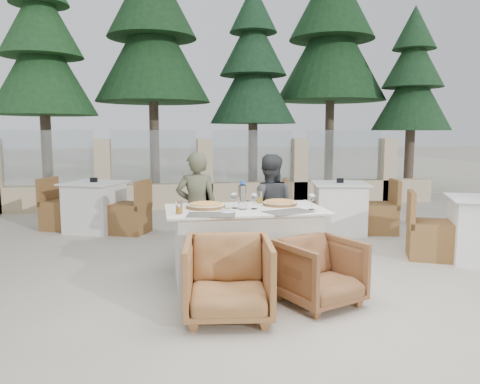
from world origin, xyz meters
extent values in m
plane|color=#BBB29F|center=(0.00, 0.00, 0.00)|extent=(80.00, 80.00, 0.00)
cube|color=beige|center=(0.00, 14.00, 0.01)|extent=(30.00, 16.00, 0.01)
cone|color=#204C23|center=(-3.50, 7.00, 2.75)|extent=(2.42, 2.42, 5.50)
cone|color=#1B411F|center=(-1.00, 7.50, 3.25)|extent=(2.86, 2.86, 6.50)
cone|color=#1B4023|center=(1.50, 7.20, 2.50)|extent=(2.20, 2.20, 5.00)
cone|color=#1B411F|center=(3.80, 7.80, 3.40)|extent=(2.99, 2.99, 6.80)
cone|color=#1E4323|center=(5.50, 6.50, 2.25)|extent=(1.98, 1.98, 4.50)
cube|color=#535047|center=(-0.48, -0.37, 0.77)|extent=(0.50, 0.38, 0.00)
cube|color=#58534B|center=(0.28, -0.35, 0.77)|extent=(0.53, 0.44, 0.00)
cylinder|color=orange|center=(-0.48, 0.04, 0.80)|extent=(0.40, 0.40, 0.05)
cylinder|color=#D55C1D|center=(0.31, 0.08, 0.79)|extent=(0.47, 0.47, 0.05)
cylinder|color=silver|center=(-0.13, -0.11, 0.91)|extent=(0.10, 0.10, 0.29)
cylinder|color=gold|center=(-0.77, -0.26, 0.84)|extent=(0.08, 0.08, 0.13)
cylinder|color=yellow|center=(0.13, 0.25, 0.84)|extent=(0.07, 0.07, 0.13)
imported|color=olive|center=(-0.34, 0.78, 0.30)|extent=(0.84, 0.85, 0.60)
imported|color=#996337|center=(0.42, 0.85, 0.31)|extent=(0.84, 0.85, 0.61)
imported|color=#9C6839|center=(-0.41, -0.96, 0.34)|extent=(0.80, 0.82, 0.67)
imported|color=brown|center=(0.45, -0.80, 0.30)|extent=(0.84, 0.85, 0.60)
imported|color=#50523B|center=(-0.52, 0.70, 0.66)|extent=(0.51, 0.36, 1.32)
imported|color=#36393B|center=(0.33, 0.64, 0.64)|extent=(0.72, 0.63, 1.28)
camera|label=1|loc=(-0.98, -4.67, 1.55)|focal=35.00mm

